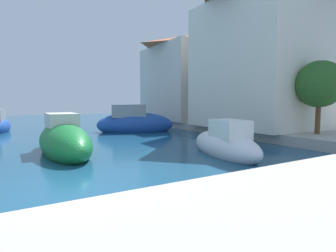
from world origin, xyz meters
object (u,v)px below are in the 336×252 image
object	(u,v)px
moored_boat_4	(134,123)
waterfront_building_annex	(189,77)
moored_boat_5	(64,141)
waterfront_building_main	(265,55)
moored_boat_1	(225,144)
quayside_tree	(320,84)

from	to	relation	value
moored_boat_4	waterfront_building_annex	size ratio (longest dim) A/B	0.73
moored_boat_5	waterfront_building_main	xyz separation A→B (m)	(12.43, 0.52, 4.56)
moored_boat_4	waterfront_building_main	size ratio (longest dim) A/B	0.63
moored_boat_1	waterfront_building_annex	bearing A→B (deg)	-18.28
waterfront_building_annex	moored_boat_5	bearing A→B (deg)	-143.85
moored_boat_4	quayside_tree	bearing A→B (deg)	-38.05
moored_boat_1	waterfront_building_main	world-z (taller)	waterfront_building_main
moored_boat_1	waterfront_building_annex	world-z (taller)	waterfront_building_annex
waterfront_building_annex	waterfront_building_main	bearing A→B (deg)	-90.00
waterfront_building_main	waterfront_building_annex	distance (m)	8.59
moored_boat_1	moored_boat_5	bearing A→B (deg)	66.82
moored_boat_4	waterfront_building_annex	bearing A→B (deg)	46.83
moored_boat_1	waterfront_building_main	size ratio (longest dim) A/B	0.50
moored_boat_1	quayside_tree	world-z (taller)	quayside_tree
moored_boat_5	moored_boat_1	bearing A→B (deg)	55.66
moored_boat_4	waterfront_building_annex	xyz separation A→B (m)	(6.82, 3.24, 3.74)
moored_boat_1	waterfront_building_annex	distance (m)	15.03
moored_boat_4	quayside_tree	xyz separation A→B (m)	(5.68, -9.64, 2.33)
moored_boat_4	moored_boat_5	size ratio (longest dim) A/B	1.02
waterfront_building_annex	quayside_tree	size ratio (longest dim) A/B	2.14
moored_boat_1	quayside_tree	distance (m)	6.39
waterfront_building_annex	quayside_tree	bearing A→B (deg)	-95.04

